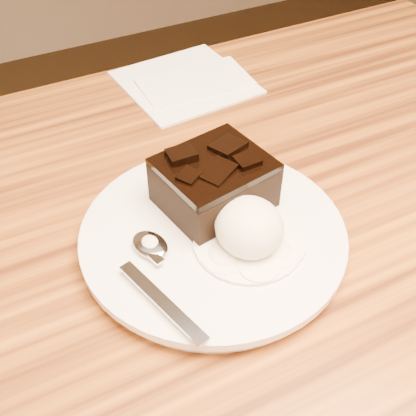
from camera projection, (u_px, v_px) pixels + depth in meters
name	position (u px, v px, depth m)	size (l,w,h in m)	color
plate	(213.00, 238.00, 0.51)	(0.24, 0.24, 0.02)	silver
brownie	(214.00, 185.00, 0.51)	(0.10, 0.08, 0.04)	black
ice_cream_scoop	(249.00, 227.00, 0.47)	(0.06, 0.06, 0.05)	#F4E5CC
melt_puddle	(248.00, 243.00, 0.49)	(0.10, 0.10, 0.00)	white
spoon	(150.00, 246.00, 0.48)	(0.03, 0.15, 0.01)	silver
napkin	(185.00, 81.00, 0.73)	(0.16, 0.16, 0.01)	white
crumb_a	(275.00, 231.00, 0.50)	(0.01, 0.01, 0.00)	black
crumb_b	(221.00, 216.00, 0.51)	(0.01, 0.01, 0.00)	black
crumb_c	(269.00, 214.00, 0.51)	(0.01, 0.00, 0.00)	black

